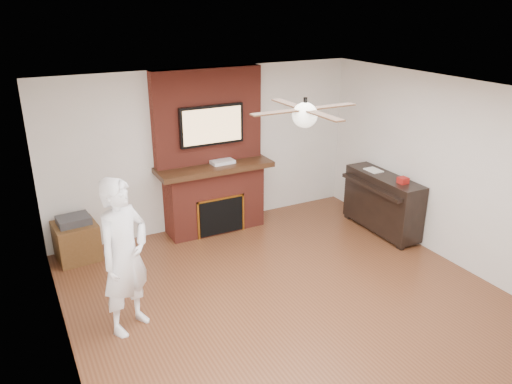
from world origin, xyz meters
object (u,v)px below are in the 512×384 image
person (125,257)px  fireplace (212,168)px  side_table (76,239)px  piano (382,202)px

person → fireplace: bearing=14.7°
side_table → person: bearing=-87.1°
fireplace → piano: size_ratio=1.77×
fireplace → piano: fireplace is taller
piano → person: bearing=-170.4°
side_table → piano: (4.38, -1.27, 0.20)m
side_table → fireplace: bearing=-3.0°
person → piano: 4.19m
fireplace → piano: bearing=-30.4°
fireplace → side_table: size_ratio=3.92×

